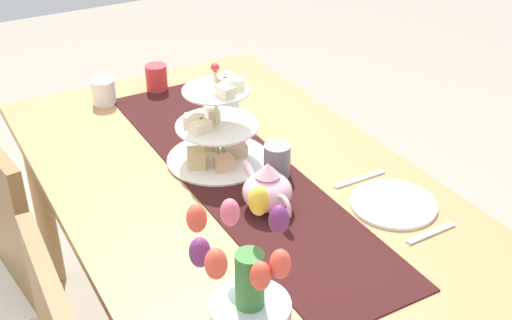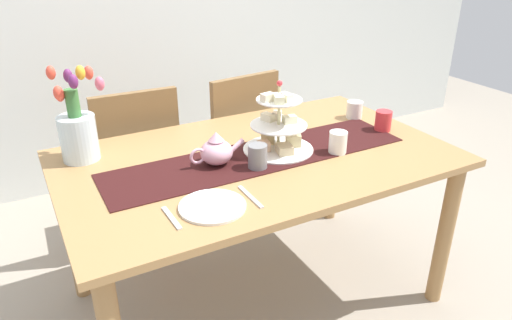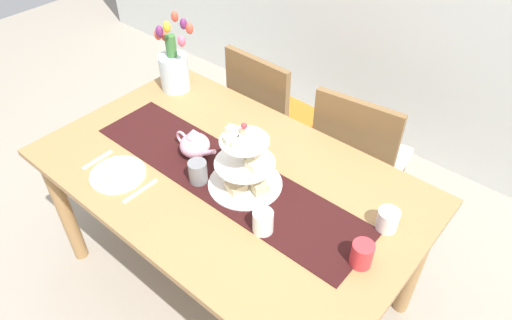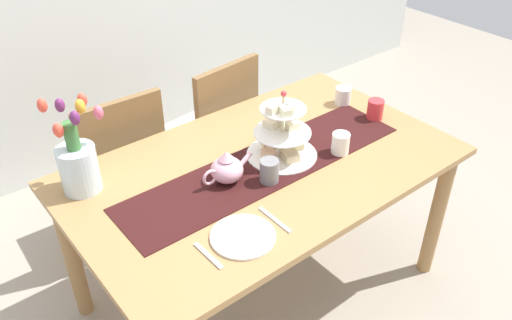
{
  "view_description": "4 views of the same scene",
  "coord_description": "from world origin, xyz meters",
  "px_view_note": "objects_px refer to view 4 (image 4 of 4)",
  "views": [
    {
      "loc": [
        -1.43,
        0.74,
        1.75
      ],
      "look_at": [
        0.01,
        -0.08,
        0.77
      ],
      "focal_mm": 46.93,
      "sensor_mm": 36.0,
      "label": 1
    },
    {
      "loc": [
        -0.86,
        -1.58,
        1.58
      ],
      "look_at": [
        -0.05,
        -0.08,
        0.77
      ],
      "focal_mm": 33.29,
      "sensor_mm": 36.0,
      "label": 2
    },
    {
      "loc": [
        1.0,
        -0.99,
        2.05
      ],
      "look_at": [
        0.09,
        0.08,
        0.82
      ],
      "focal_mm": 32.39,
      "sensor_mm": 36.0,
      "label": 3
    },
    {
      "loc": [
        -1.14,
        -1.38,
        2.01
      ],
      "look_at": [
        -0.07,
        -0.04,
        0.82
      ],
      "focal_mm": 37.02,
      "sensor_mm": 36.0,
      "label": 4
    }
  ],
  "objects_px": {
    "dining_table": "(263,184)",
    "dinner_plate_left": "(243,236)",
    "cream_jug": "(343,96)",
    "fork_left": "(208,256)",
    "tiered_cake_stand": "(282,137)",
    "mug_white_text": "(340,144)",
    "mug_orange": "(375,109)",
    "teapot": "(227,169)",
    "chair_left": "(118,165)",
    "tulip_vase": "(78,161)",
    "chair_right": "(214,127)",
    "knife_left": "(275,220)",
    "mug_grey": "(269,171)"
  },
  "relations": [
    {
      "from": "tiered_cake_stand",
      "to": "fork_left",
      "type": "distance_m",
      "value": 0.66
    },
    {
      "from": "cream_jug",
      "to": "mug_white_text",
      "type": "bearing_deg",
      "value": -137.81
    },
    {
      "from": "fork_left",
      "to": "mug_grey",
      "type": "bearing_deg",
      "value": 24.42
    },
    {
      "from": "chair_right",
      "to": "knife_left",
      "type": "height_order",
      "value": "chair_right"
    },
    {
      "from": "tulip_vase",
      "to": "mug_grey",
      "type": "bearing_deg",
      "value": -35.15
    },
    {
      "from": "mug_grey",
      "to": "mug_white_text",
      "type": "bearing_deg",
      "value": -5.06
    },
    {
      "from": "mug_orange",
      "to": "dining_table",
      "type": "bearing_deg",
      "value": 177.02
    },
    {
      "from": "cream_jug",
      "to": "chair_left",
      "type": "bearing_deg",
      "value": 150.8
    },
    {
      "from": "tiered_cake_stand",
      "to": "mug_white_text",
      "type": "height_order",
      "value": "tiered_cake_stand"
    },
    {
      "from": "fork_left",
      "to": "mug_white_text",
      "type": "xyz_separation_m",
      "value": [
        0.79,
        0.16,
        0.04
      ]
    },
    {
      "from": "tiered_cake_stand",
      "to": "mug_orange",
      "type": "bearing_deg",
      "value": -3.85
    },
    {
      "from": "cream_jug",
      "to": "dinner_plate_left",
      "type": "distance_m",
      "value": 1.08
    },
    {
      "from": "mug_white_text",
      "to": "mug_grey",
      "type": "bearing_deg",
      "value": 174.94
    },
    {
      "from": "chair_right",
      "to": "tiered_cake_stand",
      "type": "relative_size",
      "value": 2.99
    },
    {
      "from": "dining_table",
      "to": "chair_left",
      "type": "xyz_separation_m",
      "value": [
        -0.34,
        0.71,
        -0.14
      ]
    },
    {
      "from": "mug_orange",
      "to": "cream_jug",
      "type": "bearing_deg",
      "value": 92.76
    },
    {
      "from": "chair_right",
      "to": "mug_white_text",
      "type": "bearing_deg",
      "value": -85.22
    },
    {
      "from": "teapot",
      "to": "mug_white_text",
      "type": "height_order",
      "value": "teapot"
    },
    {
      "from": "mug_grey",
      "to": "tiered_cake_stand",
      "type": "bearing_deg",
      "value": 34.24
    },
    {
      "from": "cream_jug",
      "to": "knife_left",
      "type": "bearing_deg",
      "value": -150.98
    },
    {
      "from": "tulip_vase",
      "to": "fork_left",
      "type": "relative_size",
      "value": 2.63
    },
    {
      "from": "fork_left",
      "to": "mug_orange",
      "type": "height_order",
      "value": "mug_orange"
    },
    {
      "from": "mug_white_text",
      "to": "mug_orange",
      "type": "xyz_separation_m",
      "value": [
        0.34,
        0.1,
        0.0
      ]
    },
    {
      "from": "cream_jug",
      "to": "fork_left",
      "type": "bearing_deg",
      "value": -157.63
    },
    {
      "from": "chair_left",
      "to": "tulip_vase",
      "type": "xyz_separation_m",
      "value": [
        -0.31,
        -0.4,
        0.38
      ]
    },
    {
      "from": "chair_right",
      "to": "teapot",
      "type": "bearing_deg",
      "value": -120.63
    },
    {
      "from": "chair_right",
      "to": "fork_left",
      "type": "relative_size",
      "value": 6.07
    },
    {
      "from": "chair_left",
      "to": "tiered_cake_stand",
      "type": "relative_size",
      "value": 2.99
    },
    {
      "from": "chair_right",
      "to": "fork_left",
      "type": "xyz_separation_m",
      "value": [
        -0.72,
        -1.01,
        0.25
      ]
    },
    {
      "from": "chair_right",
      "to": "mug_grey",
      "type": "relative_size",
      "value": 9.58
    },
    {
      "from": "tiered_cake_stand",
      "to": "mug_grey",
      "type": "xyz_separation_m",
      "value": [
        -0.16,
        -0.11,
        -0.04
      ]
    },
    {
      "from": "dining_table",
      "to": "tiered_cake_stand",
      "type": "height_order",
      "value": "tiered_cake_stand"
    },
    {
      "from": "dining_table",
      "to": "dinner_plate_left",
      "type": "distance_m",
      "value": 0.46
    },
    {
      "from": "fork_left",
      "to": "mug_orange",
      "type": "relative_size",
      "value": 1.58
    },
    {
      "from": "tulip_vase",
      "to": "fork_left",
      "type": "bearing_deg",
      "value": -74.46
    },
    {
      "from": "tiered_cake_stand",
      "to": "tulip_vase",
      "type": "height_order",
      "value": "tulip_vase"
    },
    {
      "from": "dinner_plate_left",
      "to": "fork_left",
      "type": "xyz_separation_m",
      "value": [
        -0.15,
        0.0,
        -0.0
      ]
    },
    {
      "from": "tulip_vase",
      "to": "cream_jug",
      "type": "xyz_separation_m",
      "value": [
        1.29,
        -0.15,
        -0.09
      ]
    },
    {
      "from": "dining_table",
      "to": "knife_left",
      "type": "bearing_deg",
      "value": -122.49
    },
    {
      "from": "tiered_cake_stand",
      "to": "cream_jug",
      "type": "xyz_separation_m",
      "value": [
        0.54,
        0.16,
        -0.05
      ]
    },
    {
      "from": "chair_left",
      "to": "teapot",
      "type": "xyz_separation_m",
      "value": [
        0.16,
        -0.71,
        0.3
      ]
    },
    {
      "from": "fork_left",
      "to": "knife_left",
      "type": "height_order",
      "value": "same"
    },
    {
      "from": "fork_left",
      "to": "mug_orange",
      "type": "bearing_deg",
      "value": 13.15
    },
    {
      "from": "teapot",
      "to": "knife_left",
      "type": "height_order",
      "value": "teapot"
    },
    {
      "from": "dinner_plate_left",
      "to": "mug_white_text",
      "type": "distance_m",
      "value": 0.67
    },
    {
      "from": "knife_left",
      "to": "mug_grey",
      "type": "height_order",
      "value": "mug_grey"
    },
    {
      "from": "tiered_cake_stand",
      "to": "tulip_vase",
      "type": "relative_size",
      "value": 0.77
    },
    {
      "from": "fork_left",
      "to": "mug_white_text",
      "type": "height_order",
      "value": "mug_white_text"
    },
    {
      "from": "chair_left",
      "to": "tiered_cake_stand",
      "type": "bearing_deg",
      "value": -57.91
    },
    {
      "from": "chair_left",
      "to": "fork_left",
      "type": "relative_size",
      "value": 6.07
    }
  ]
}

